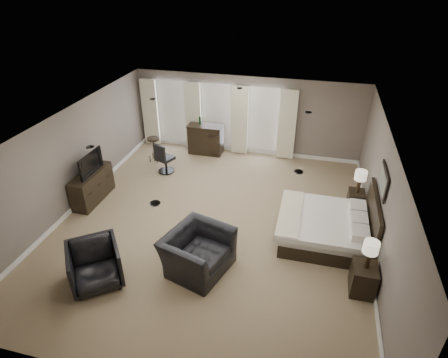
% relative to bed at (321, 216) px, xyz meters
% --- Properties ---
extents(room, '(7.60, 8.60, 2.64)m').
position_rel_bed_xyz_m(room, '(-2.58, -0.06, 0.66)').
color(room, '#857355').
rests_on(room, ground).
extents(window_bay, '(5.25, 0.20, 2.30)m').
position_rel_bed_xyz_m(window_bay, '(-3.58, 4.04, 0.56)').
color(window_bay, silver).
rests_on(window_bay, room).
extents(bed, '(2.02, 1.93, 1.29)m').
position_rel_bed_xyz_m(bed, '(0.00, 0.00, 0.00)').
color(bed, silver).
rests_on(bed, ground).
extents(nightstand_near, '(0.47, 0.57, 0.63)m').
position_rel_bed_xyz_m(nightstand_near, '(0.89, -1.45, -0.33)').
color(nightstand_near, black).
rests_on(nightstand_near, ground).
extents(nightstand_far, '(0.41, 0.50, 0.55)m').
position_rel_bed_xyz_m(nightstand_far, '(0.89, 1.45, -0.37)').
color(nightstand_far, black).
rests_on(nightstand_far, ground).
extents(lamp_near, '(0.30, 0.30, 0.61)m').
position_rel_bed_xyz_m(lamp_near, '(0.89, -1.45, 0.29)').
color(lamp_near, beige).
rests_on(lamp_near, nightstand_near).
extents(lamp_far, '(0.30, 0.30, 0.62)m').
position_rel_bed_xyz_m(lamp_far, '(0.89, 1.45, 0.21)').
color(lamp_far, beige).
rests_on(lamp_far, nightstand_far).
extents(wall_art, '(0.04, 0.96, 0.56)m').
position_rel_bed_xyz_m(wall_art, '(1.12, -0.00, 1.11)').
color(wall_art, slate).
rests_on(wall_art, room).
extents(dresser, '(0.47, 1.46, 0.85)m').
position_rel_bed_xyz_m(dresser, '(-6.03, 0.20, -0.22)').
color(dresser, black).
rests_on(dresser, ground).
extents(tv, '(0.58, 1.01, 0.13)m').
position_rel_bed_xyz_m(tv, '(-6.03, 0.20, 0.27)').
color(tv, black).
rests_on(tv, dresser).
extents(armchair_near, '(1.24, 1.55, 1.18)m').
position_rel_bed_xyz_m(armchair_near, '(-2.45, -1.63, -0.05)').
color(armchair_near, black).
rests_on(armchair_near, ground).
extents(armchair_far, '(1.32, 1.31, 1.00)m').
position_rel_bed_xyz_m(armchair_far, '(-4.32, -2.53, -0.14)').
color(armchair_far, black).
rests_on(armchair_far, ground).
extents(bar_counter, '(1.17, 0.61, 1.02)m').
position_rel_bed_xyz_m(bar_counter, '(-3.88, 3.77, -0.14)').
color(bar_counter, black).
rests_on(bar_counter, ground).
extents(bar_stool_left, '(0.48, 0.48, 0.81)m').
position_rel_bed_xyz_m(bar_stool_left, '(-5.34, 2.77, -0.24)').
color(bar_stool_left, black).
rests_on(bar_stool_left, ground).
extents(bar_stool_right, '(0.46, 0.46, 0.77)m').
position_rel_bed_xyz_m(bar_stool_right, '(-3.56, 3.60, -0.26)').
color(bar_stool_right, black).
rests_on(bar_stool_right, ground).
extents(desk_chair, '(0.66, 0.66, 0.98)m').
position_rel_bed_xyz_m(desk_chair, '(-4.70, 2.16, -0.15)').
color(desk_chair, black).
rests_on(desk_chair, ground).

